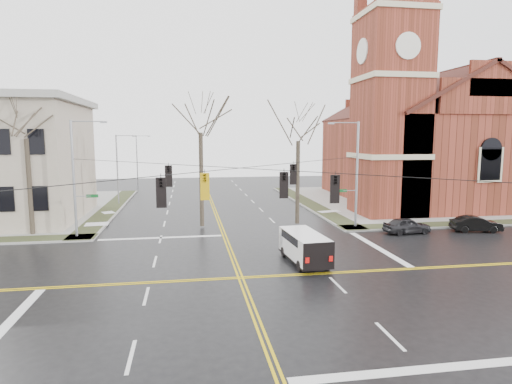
{
  "coord_description": "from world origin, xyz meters",
  "views": [
    {
      "loc": [
        -2.85,
        -23.1,
        7.91
      ],
      "look_at": [
        1.85,
        6.0,
        4.07
      ],
      "focal_mm": 30.0,
      "sensor_mm": 36.0,
      "label": 1
    }
  ],
  "objects": [
    {
      "name": "ground",
      "position": [
        0.0,
        0.0,
        0.0
      ],
      "size": [
        120.0,
        120.0,
        0.0
      ],
      "primitive_type": "plane",
      "color": "black",
      "rests_on": "ground"
    },
    {
      "name": "sidewalks",
      "position": [
        0.0,
        0.0,
        0.08
      ],
      "size": [
        80.0,
        80.0,
        0.17
      ],
      "color": "gray",
      "rests_on": "ground"
    },
    {
      "name": "road_markings",
      "position": [
        0.0,
        0.0,
        0.01
      ],
      "size": [
        100.0,
        100.0,
        0.01
      ],
      "color": "gold",
      "rests_on": "ground"
    },
    {
      "name": "church",
      "position": [
        24.76,
        24.78,
        8.43
      ],
      "size": [
        24.28,
        27.48,
        27.5
      ],
      "color": "#602719",
      "rests_on": "ground"
    },
    {
      "name": "signal_pole_ne",
      "position": [
        11.32,
        11.5,
        4.95
      ],
      "size": [
        2.75,
        0.22,
        9.0
      ],
      "color": "gray",
      "rests_on": "ground"
    },
    {
      "name": "signal_pole_nw",
      "position": [
        -11.32,
        11.5,
        4.95
      ],
      "size": [
        2.75,
        0.22,
        9.0
      ],
      "color": "gray",
      "rests_on": "ground"
    },
    {
      "name": "span_wires",
      "position": [
        0.0,
        0.0,
        6.2
      ],
      "size": [
        23.02,
        23.02,
        0.03
      ],
      "color": "black",
      "rests_on": "ground"
    },
    {
      "name": "traffic_signals",
      "position": [
        -0.0,
        -0.67,
        5.45
      ],
      "size": [
        8.21,
        8.26,
        1.3
      ],
      "color": "black",
      "rests_on": "ground"
    },
    {
      "name": "streetlight_north_a",
      "position": [
        -10.65,
        28.0,
        4.47
      ],
      "size": [
        2.3,
        0.2,
        8.0
      ],
      "color": "gray",
      "rests_on": "ground"
    },
    {
      "name": "streetlight_north_b",
      "position": [
        -10.65,
        48.0,
        4.47
      ],
      "size": [
        2.3,
        0.2,
        8.0
      ],
      "color": "gray",
      "rests_on": "ground"
    },
    {
      "name": "cargo_van",
      "position": [
        4.31,
        2.45,
        1.12
      ],
      "size": [
        2.29,
        5.1,
        1.89
      ],
      "rotation": [
        0.0,
        0.0,
        0.07
      ],
      "color": "white",
      "rests_on": "ground"
    },
    {
      "name": "parked_car_a",
      "position": [
        14.87,
        8.87,
        0.66
      ],
      "size": [
        3.96,
        1.82,
        1.32
      ],
      "primitive_type": "imported",
      "rotation": [
        0.0,
        0.0,
        1.64
      ],
      "color": "black",
      "rests_on": "ground"
    },
    {
      "name": "parked_car_b",
      "position": [
        20.9,
        8.54,
        0.66
      ],
      "size": [
        4.17,
        2.09,
        1.31
      ],
      "primitive_type": "imported",
      "rotation": [
        0.0,
        0.0,
        1.39
      ],
      "color": "black",
      "rests_on": "ground"
    },
    {
      "name": "tree_nw_far",
      "position": [
        -15.19,
        12.9,
        8.25
      ],
      "size": [
        4.0,
        4.0,
        11.39
      ],
      "color": "#322A1F",
      "rests_on": "ground"
    },
    {
      "name": "tree_nw_near",
      "position": [
        -1.65,
        13.81,
        8.77
      ],
      "size": [
        4.0,
        4.0,
        12.13
      ],
      "color": "#322A1F",
      "rests_on": "ground"
    },
    {
      "name": "tree_ne",
      "position": [
        6.83,
        13.55,
        8.01
      ],
      "size": [
        4.0,
        4.0,
        11.05
      ],
      "color": "#322A1F",
      "rests_on": "ground"
    }
  ]
}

